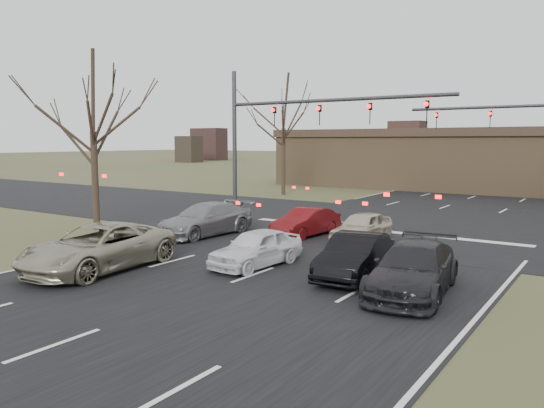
% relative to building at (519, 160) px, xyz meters
% --- Properties ---
extents(ground, '(360.00, 360.00, 0.00)m').
position_rel_building_xyz_m(ground, '(-2.00, -38.00, -2.67)').
color(ground, '#404B28').
rests_on(ground, ground).
extents(road_main, '(14.00, 300.00, 0.02)m').
position_rel_building_xyz_m(road_main, '(-2.00, 22.00, -2.66)').
color(road_main, black).
rests_on(road_main, ground).
extents(road_cross, '(200.00, 14.00, 0.02)m').
position_rel_building_xyz_m(road_cross, '(-2.00, -23.00, -2.65)').
color(road_cross, black).
rests_on(road_cross, ground).
extents(building, '(42.40, 10.40, 5.30)m').
position_rel_building_xyz_m(building, '(0.00, 0.00, 0.00)').
color(building, brown).
rests_on(building, ground).
extents(mast_arm_near, '(12.12, 0.24, 8.00)m').
position_rel_building_xyz_m(mast_arm_near, '(-7.23, -25.00, 2.41)').
color(mast_arm_near, '#383A3D').
rests_on(mast_arm_near, ground).
extents(tree_left_near, '(5.10, 5.10, 8.50)m').
position_rel_building_xyz_m(tree_left_near, '(-13.50, -32.00, 3.90)').
color(tree_left_near, black).
rests_on(tree_left_near, ground).
extents(tree_left_far, '(5.70, 5.70, 9.50)m').
position_rel_building_xyz_m(tree_left_far, '(-15.00, -13.00, 4.68)').
color(tree_left_far, black).
rests_on(tree_left_far, ground).
extents(car_silver_suv, '(2.99, 5.66, 1.52)m').
position_rel_building_xyz_m(car_silver_suv, '(-6.65, -37.24, -1.91)').
color(car_silver_suv, '#A09C81').
rests_on(car_silver_suv, ground).
extents(car_white_sedan, '(1.81, 3.86, 1.28)m').
position_rel_building_xyz_m(car_white_sedan, '(-2.65, -33.91, -2.03)').
color(car_white_sedan, white).
rests_on(car_white_sedan, ground).
extents(car_black_hatch, '(1.93, 4.27, 1.36)m').
position_rel_building_xyz_m(car_black_hatch, '(0.76, -33.40, -1.99)').
color(car_black_hatch, black).
rests_on(car_black_hatch, ground).
extents(car_charcoal_sedan, '(2.53, 5.01, 1.40)m').
position_rel_building_xyz_m(car_charcoal_sedan, '(2.86, -34.11, -1.97)').
color(car_charcoal_sedan, black).
rests_on(car_charcoal_sedan, ground).
extents(car_grey_ahead, '(2.39, 5.11, 1.44)m').
position_rel_building_xyz_m(car_grey_ahead, '(-8.06, -30.32, -1.94)').
color(car_grey_ahead, gray).
rests_on(car_grey_ahead, ground).
extents(car_red_ahead, '(1.68, 3.91, 1.25)m').
position_rel_building_xyz_m(car_red_ahead, '(-4.16, -28.02, -2.04)').
color(car_red_ahead, '#5B0D0F').
rests_on(car_red_ahead, ground).
extents(car_silver_ahead, '(1.62, 3.79, 1.27)m').
position_rel_building_xyz_m(car_silver_ahead, '(-1.50, -27.90, -2.03)').
color(car_silver_ahead, '#C2B69D').
rests_on(car_silver_ahead, ground).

